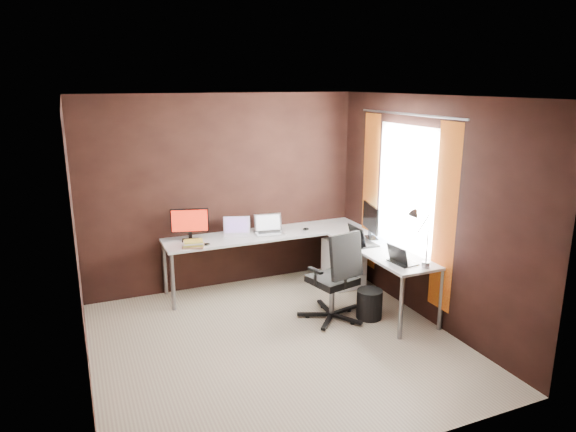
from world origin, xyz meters
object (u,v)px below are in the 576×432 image
at_px(monitor_left, 190,223).
at_px(laptop_white, 237,231).
at_px(laptop_silver, 269,229).
at_px(wastebasket, 369,304).
at_px(drawer_pedestal, 344,263).
at_px(book_stack, 193,244).
at_px(laptop_black_small, 401,259).
at_px(desk_lamp, 419,231).
at_px(monitor_right, 371,219).
at_px(office_chair, 334,294).
at_px(laptop_black_big, 361,240).

relative_size(monitor_left, laptop_white, 1.14).
height_order(laptop_silver, wastebasket, laptop_silver).
xyz_separation_m(drawer_pedestal, laptop_silver, (-0.93, 0.34, 0.48)).
distance_m(drawer_pedestal, wastebasket, 1.04).
distance_m(book_stack, wastebasket, 2.17).
bearing_deg(laptop_black_small, drawer_pedestal, -7.41).
height_order(monitor_left, desk_lamp, desk_lamp).
height_order(monitor_left, book_stack, monitor_left).
relative_size(monitor_left, monitor_right, 0.87).
bearing_deg(laptop_black_small, office_chair, 48.09).
distance_m(laptop_black_small, desk_lamp, 0.39).
relative_size(book_stack, desk_lamp, 0.48).
height_order(drawer_pedestal, wastebasket, drawer_pedestal).
relative_size(laptop_white, laptop_black_small, 1.24).
bearing_deg(laptop_white, laptop_black_big, -20.16).
relative_size(laptop_black_small, desk_lamp, 0.51).
bearing_deg(book_stack, laptop_black_big, -20.38).
xyz_separation_m(laptop_silver, office_chair, (0.32, -1.21, -0.47)).
bearing_deg(monitor_right, laptop_black_big, 140.26).
distance_m(office_chair, wastebasket, 0.43).
xyz_separation_m(monitor_left, monitor_right, (2.09, -0.80, 0.02)).
distance_m(drawer_pedestal, laptop_silver, 1.10).
height_order(monitor_right, book_stack, monitor_right).
distance_m(laptop_black_small, book_stack, 2.41).
height_order(laptop_white, desk_lamp, desk_lamp).
relative_size(monitor_right, desk_lamp, 0.83).
height_order(laptop_white, office_chair, office_chair).
xyz_separation_m(laptop_white, desk_lamp, (1.41, -1.85, 0.34)).
bearing_deg(drawer_pedestal, monitor_right, -67.80).
relative_size(drawer_pedestal, laptop_silver, 1.52).
bearing_deg(laptop_black_small, desk_lamp, -150.90).
bearing_deg(monitor_left, laptop_black_small, -27.25).
bearing_deg(laptop_black_big, book_stack, 69.22).
relative_size(laptop_black_small, book_stack, 1.07).
bearing_deg(drawer_pedestal, book_stack, 175.49).
bearing_deg(wastebasket, monitor_left, 140.08).
bearing_deg(office_chair, monitor_right, 20.53).
xyz_separation_m(drawer_pedestal, book_stack, (-1.96, 0.15, 0.47)).
height_order(laptop_silver, book_stack, laptop_silver).
xyz_separation_m(desk_lamp, wastebasket, (-0.29, 0.43, -0.95)).
bearing_deg(laptop_white, desk_lamp, -35.53).
bearing_deg(desk_lamp, drawer_pedestal, 91.58).
distance_m(monitor_left, wastebasket, 2.37).
distance_m(laptop_black_small, wastebasket, 0.70).
relative_size(drawer_pedestal, book_stack, 1.99).
bearing_deg(monitor_left, wastebasket, -25.11).
bearing_deg(wastebasket, laptop_black_big, 72.79).
xyz_separation_m(laptop_white, laptop_black_small, (1.30, -1.71, -0.00)).
distance_m(drawer_pedestal, desk_lamp, 1.66).
height_order(monitor_left, laptop_white, monitor_left).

